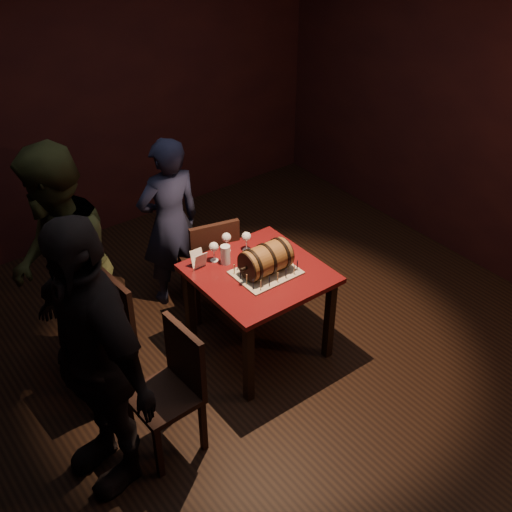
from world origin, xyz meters
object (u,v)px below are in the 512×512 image
Objects in this scene: pub_table at (259,283)px; person_left_rear at (63,270)px; barrel_cake at (266,259)px; chair_left_rear at (108,332)px; chair_left_front at (174,384)px; person_left_front at (93,358)px; wine_glass_right at (246,237)px; chair_back at (212,262)px; pint_of_ale at (225,255)px; wine_glass_mid at (226,238)px; wine_glass_left at (214,248)px; person_back at (170,223)px.

person_left_rear reaches higher than pub_table.
person_left_rear is at bearing 150.24° from barrel_cake.
chair_left_rear is 1.00× the size of chair_left_front.
barrel_cake is at bearing -62.46° from pub_table.
wine_glass_right is at bearing 104.86° from person_left_front.
chair_left_rear is (-1.06, -0.28, 0.00)m from chair_back.
chair_left_front is 0.51× the size of person_left_rear.
pub_table is 0.32m from pint_of_ale.
pub_table is 0.43m from wine_glass_mid.
pint_of_ale is (0.05, -0.08, -0.05)m from wine_glass_left.
chair_left_rear is (-1.05, -0.05, -0.34)m from wine_glass_mid.
chair_left_front is at bearing -147.98° from wine_glass_right.
chair_back is (-0.06, 0.64, -0.35)m from barrel_cake.
chair_back is 1.24m from person_left_rear.
wine_glass_mid is 0.17× the size of chair_left_front.
wine_glass_mid is 0.17× the size of chair_left_rear.
wine_glass_right is at bearing -32.30° from wine_glass_mid.
pint_of_ale is at bearing 85.63° from person_left_rear.
barrel_cake is 1.22m from chair_left_rear.
barrel_cake is at bearing -17.84° from chair_left_rear.
wine_glass_left is 0.97m from chair_left_rear.
person_left_front is (-1.52, -0.59, 0.07)m from wine_glass_right.
wine_glass_left is at bearing 0.05° from chair_left_rear.
wine_glass_left is (-0.18, 0.31, 0.23)m from pub_table.
chair_left_front reaches higher than wine_glass_left.
wine_glass_right reaches higher than pint_of_ale.
person_left_front reaches higher than person_left_rear.
person_left_front is at bearing -157.09° from pint_of_ale.
pub_table is 0.97× the size of chair_left_rear.
barrel_cake is 0.22× the size of person_left_rear.
barrel_cake is at bearing -85.03° from chair_back.
chair_left_front is (-0.85, -0.62, -0.30)m from pint_of_ale.
wine_glass_mid is 0.41m from chair_back.
chair_left_rear is 0.51× the size of person_left_rear.
chair_left_rear is at bearing 162.16° from barrel_cake.
person_back is at bearing 100.57° from barrel_cake.
wine_glass_right is 0.09× the size of person_left_rear.
wine_glass_mid is 0.11× the size of person_back.
chair_left_front is (-1.07, -0.67, -0.35)m from wine_glass_right.
pub_table is 0.37m from wine_glass_right.
pub_table is 1.50m from person_left_front.
wine_glass_right is 1.35m from person_left_rear.
wine_glass_left is 0.28m from wine_glass_right.
wine_glass_mid is at bearing 18.26° from wine_glass_left.
barrel_cake is (0.03, -0.05, 0.23)m from pub_table.
chair_left_rear is at bearing 35.49° from person_left_rear.
pub_table is 1.06m from chair_left_front.
chair_back is at bearing 45.95° from chair_left_front.
pint_of_ale is at bearing -57.11° from wine_glass_left.
person_left_front is (-0.45, 0.08, 0.42)m from chair_left_front.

